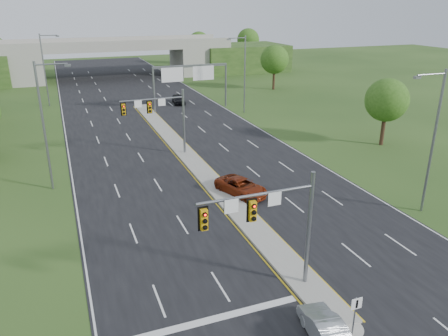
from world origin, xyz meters
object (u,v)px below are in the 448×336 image
(car_silver, at_px, (326,330))
(signal_mast_far, at_px, (162,113))
(car_far_a, at_px, (241,187))
(sign_gantry, at_px, (190,75))
(signal_mast_near, at_px, (274,218))
(car_far_c, at_px, (178,99))
(keep_right_sign, at_px, (356,310))
(overpass, at_px, (113,61))

(car_silver, bearing_deg, signal_mast_far, -79.84)
(car_silver, xyz_separation_m, car_far_a, (3.00, 17.32, 0.02))
(sign_gantry, distance_m, car_far_a, 32.72)
(signal_mast_near, height_order, car_far_c, signal_mast_near)
(signal_mast_far, height_order, car_far_c, signal_mast_far)
(sign_gantry, relative_size, car_far_c, 2.67)
(signal_mast_far, bearing_deg, sign_gantry, 65.89)
(keep_right_sign, height_order, car_far_c, keep_right_sign)
(signal_mast_far, xyz_separation_m, sign_gantry, (8.95, 19.99, 0.51))
(keep_right_sign, relative_size, car_silver, 0.54)
(overpass, height_order, car_far_c, overpass)
(signal_mast_near, height_order, car_silver, signal_mast_near)
(signal_mast_near, bearing_deg, sign_gantry, 78.75)
(keep_right_sign, relative_size, car_far_a, 0.44)
(overpass, bearing_deg, car_silver, -91.02)
(keep_right_sign, height_order, car_far_a, keep_right_sign)
(car_far_c, bearing_deg, signal_mast_far, -101.94)
(signal_mast_far, bearing_deg, keep_right_sign, -85.61)
(car_silver, bearing_deg, keep_right_sign, -176.78)
(car_far_a, distance_m, car_far_c, 36.72)
(car_far_a, xyz_separation_m, car_far_c, (4.52, 36.44, 0.04))
(signal_mast_far, height_order, keep_right_sign, signal_mast_far)
(signal_mast_near, height_order, keep_right_sign, signal_mast_near)
(overpass, bearing_deg, car_far_c, -78.88)
(car_far_a, bearing_deg, car_silver, -120.08)
(sign_gantry, relative_size, car_silver, 2.84)
(sign_gantry, bearing_deg, car_far_c, 98.50)
(signal_mast_far, height_order, car_silver, signal_mast_far)
(overpass, distance_m, car_far_c, 31.34)
(car_far_c, bearing_deg, overpass, 107.89)
(signal_mast_far, distance_m, car_far_c, 26.11)
(overpass, bearing_deg, signal_mast_far, -92.35)
(car_silver, bearing_deg, overpass, -82.35)
(keep_right_sign, bearing_deg, sign_gantry, 82.30)
(signal_mast_near, relative_size, car_far_c, 1.61)
(sign_gantry, distance_m, overpass, 35.75)
(signal_mast_near, distance_m, sign_gantry, 45.88)
(keep_right_sign, distance_m, car_far_a, 17.54)
(signal_mast_near, bearing_deg, keep_right_sign, -63.06)
(car_far_a, bearing_deg, car_far_c, 62.68)
(car_silver, bearing_deg, car_far_c, -89.29)
(sign_gantry, xyz_separation_m, car_far_a, (-5.18, -31.99, -4.52))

